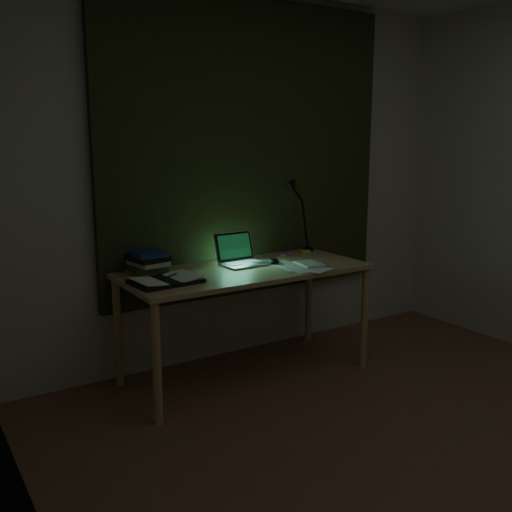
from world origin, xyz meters
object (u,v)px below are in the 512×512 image
at_px(desk, 246,323).
at_px(loose_papers, 302,264).
at_px(laptop, 245,250).
at_px(book_stack, 147,262).
at_px(desk_lamp, 308,216).
at_px(open_textbook, 166,280).

bearing_deg(desk, loose_papers, -19.66).
distance_m(laptop, book_stack, 0.64).
bearing_deg(desk_lamp, book_stack, -175.30).
height_order(laptop, loose_papers, laptop).
distance_m(open_textbook, loose_papers, 0.93).
xyz_separation_m(open_textbook, desk_lamp, (1.29, 0.35, 0.24)).
height_order(book_stack, loose_papers, book_stack).
height_order(laptop, book_stack, laptop).
distance_m(laptop, loose_papers, 0.38).
distance_m(open_textbook, desk_lamp, 1.35).
bearing_deg(laptop, open_textbook, -168.54).
height_order(desk, laptop, laptop).
xyz_separation_m(desk, laptop, (0.05, 0.09, 0.46)).
distance_m(desk, loose_papers, 0.52).
xyz_separation_m(loose_papers, desk_lamp, (0.36, 0.40, 0.25)).
xyz_separation_m(laptop, open_textbook, (-0.63, -0.16, -0.09)).
bearing_deg(desk, desk_lamp, 21.25).
relative_size(desk, desk_lamp, 3.07).
height_order(desk, book_stack, book_stack).
bearing_deg(desk_lamp, open_textbook, -164.57).
bearing_deg(loose_papers, laptop, 144.39).
relative_size(loose_papers, desk_lamp, 0.64).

